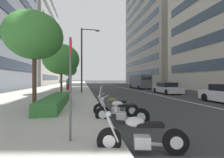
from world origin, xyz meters
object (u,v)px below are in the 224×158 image
at_px(delivery_van_ahead, 140,81).
at_px(street_tree_far_plaza, 34,36).
at_px(motorcycle_by_sign_pole, 141,137).
at_px(parking_sign_by_curb, 71,79).
at_px(car_far_down_avenue, 167,88).
at_px(street_tree_by_lamp_post, 69,70).
at_px(street_lamp_with_banners, 84,54).
at_px(motorcycle_mid_row, 121,113).
at_px(pedestrian_on_plaza, 68,84).
at_px(motorcycle_under_tarp, 115,107).
at_px(street_tree_mid_sidewalk, 61,59).

distance_m(delivery_van_ahead, street_tree_far_plaza, 22.70).
xyz_separation_m(motorcycle_by_sign_pole, delivery_van_ahead, (23.97, -9.10, 0.96)).
bearing_deg(parking_sign_by_curb, street_tree_far_plaza, 25.28).
distance_m(car_far_down_avenue, street_tree_by_lamp_post, 16.32).
relative_size(delivery_van_ahead, street_lamp_with_banners, 0.78).
bearing_deg(street_tree_far_plaza, motorcycle_by_sign_pole, -144.61).
height_order(motorcycle_by_sign_pole, street_lamp_with_banners, street_lamp_with_banners).
bearing_deg(motorcycle_mid_row, street_tree_by_lamp_post, -54.80).
height_order(delivery_van_ahead, pedestrian_on_plaza, delivery_van_ahead).
bearing_deg(motorcycle_under_tarp, street_tree_far_plaza, -9.07).
distance_m(motorcycle_by_sign_pole, street_lamp_with_banners, 16.02).
height_order(motorcycle_by_sign_pole, pedestrian_on_plaza, pedestrian_on_plaza).
relative_size(car_far_down_avenue, pedestrian_on_plaza, 2.68).
bearing_deg(street_lamp_with_banners, parking_sign_by_curb, 178.16).
relative_size(street_tree_mid_sidewalk, pedestrian_on_plaza, 3.15).
distance_m(parking_sign_by_curb, pedestrian_on_plaza, 19.21).
height_order(motorcycle_mid_row, pedestrian_on_plaza, pedestrian_on_plaza).
relative_size(motorcycle_mid_row, street_tree_by_lamp_post, 0.47).
distance_m(street_tree_far_plaza, street_tree_by_lamp_post, 18.27).
bearing_deg(delivery_van_ahead, motorcycle_mid_row, 155.67).
bearing_deg(motorcycle_by_sign_pole, street_lamp_with_banners, -71.75).
distance_m(motorcycle_under_tarp, pedestrian_on_plaza, 16.60).
height_order(motorcycle_under_tarp, parking_sign_by_curb, parking_sign_by_curb).
bearing_deg(motorcycle_mid_row, car_far_down_avenue, -102.37).
bearing_deg(parking_sign_by_curb, street_tree_by_lamp_post, 5.17).
height_order(motorcycle_by_sign_pole, motorcycle_mid_row, motorcycle_mid_row).
distance_m(motorcycle_under_tarp, street_tree_mid_sidewalk, 11.45).
relative_size(street_lamp_with_banners, street_tree_mid_sidewalk, 1.43).
relative_size(motorcycle_mid_row, motorcycle_under_tarp, 0.98).
distance_m(delivery_van_ahead, pedestrian_on_plaza, 13.37).
bearing_deg(car_far_down_avenue, street_tree_far_plaza, 124.47).
relative_size(motorcycle_under_tarp, pedestrian_on_plaza, 1.23).
distance_m(car_far_down_avenue, pedestrian_on_plaza, 13.77).
xyz_separation_m(delivery_van_ahead, pedestrian_on_plaza, (-4.15, 12.71, -0.35)).
bearing_deg(motorcycle_by_sign_pole, pedestrian_on_plaza, -66.01).
bearing_deg(motorcycle_by_sign_pole, parking_sign_by_curb, -9.43).
relative_size(delivery_van_ahead, street_tree_mid_sidewalk, 1.12).
distance_m(motorcycle_mid_row, street_tree_by_lamp_post, 21.99).
height_order(motorcycle_mid_row, street_tree_mid_sidewalk, street_tree_mid_sidewalk).
bearing_deg(motorcycle_mid_row, street_tree_mid_sidewalk, -46.53).
xyz_separation_m(motorcycle_by_sign_pole, street_tree_by_lamp_post, (23.93, 3.79, 3.01)).
bearing_deg(motorcycle_mid_row, street_tree_far_plaza, -12.57).
height_order(parking_sign_by_curb, street_tree_mid_sidewalk, street_tree_mid_sidewalk).
xyz_separation_m(car_far_down_avenue, street_tree_by_lamp_post, (9.88, 12.69, 2.77)).
bearing_deg(motorcycle_by_sign_pole, motorcycle_mid_row, -79.20).
bearing_deg(car_far_down_avenue, street_tree_by_lamp_post, 53.63).
bearing_deg(motorcycle_under_tarp, motorcycle_mid_row, 107.04).
bearing_deg(motorcycle_under_tarp, delivery_van_ahead, -97.00).
distance_m(motorcycle_mid_row, car_far_down_avenue, 14.50).
bearing_deg(street_tree_far_plaza, car_far_down_avenue, -57.07).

